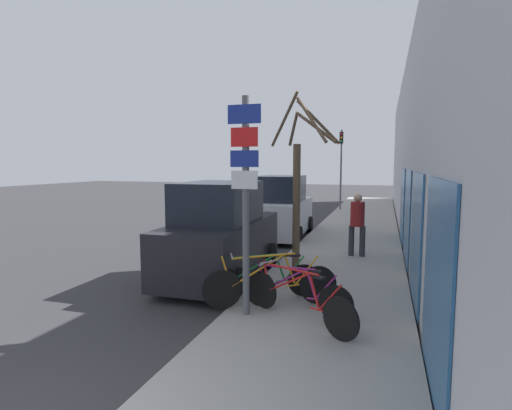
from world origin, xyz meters
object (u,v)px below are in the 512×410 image
at_px(signpost, 246,196).
at_px(parked_car_1, 281,210).
at_px(bicycle_1, 295,293).
at_px(bicycle_2, 271,284).
at_px(parked_car_0, 221,236).
at_px(pedestrian_near, 357,220).
at_px(bicycle_0, 298,299).
at_px(traffic_light, 341,159).
at_px(bicycle_3, 264,279).
at_px(street_tree, 298,188).

xyz_separation_m(signpost, parked_car_1, (-1.44, 8.07, -1.16)).
distance_m(signpost, bicycle_1, 1.90).
height_order(signpost, parked_car_1, signpost).
xyz_separation_m(bicycle_1, bicycle_2, (-0.50, 0.19, 0.05)).
distance_m(parked_car_0, pedestrian_near, 4.08).
distance_m(bicycle_0, traffic_light, 17.00).
bearing_deg(bicycle_2, parked_car_1, -13.99).
xyz_separation_m(bicycle_3, traffic_light, (-0.21, 15.78, 2.51)).
xyz_separation_m(bicycle_2, parked_car_0, (-1.77, 1.84, 0.48)).
bearing_deg(signpost, street_tree, 83.55).
bearing_deg(signpost, bicycle_0, -4.50).
xyz_separation_m(signpost, traffic_light, (-0.16, 16.70, 0.83)).
bearing_deg(bicycle_3, bicycle_2, -174.03).
distance_m(bicycle_0, pedestrian_near, 5.28).
bearing_deg(parked_car_1, bicycle_3, -80.34).
height_order(pedestrian_near, traffic_light, traffic_light).
bearing_deg(bicycle_2, pedestrian_near, -41.83).
bearing_deg(bicycle_3, parked_car_0, 20.52).
height_order(bicycle_1, parked_car_0, parked_car_0).
height_order(bicycle_2, bicycle_3, bicycle_2).
xyz_separation_m(parked_car_0, pedestrian_near, (2.99, 2.78, 0.12)).
relative_size(bicycle_1, parked_car_1, 0.48).
distance_m(bicycle_2, parked_car_1, 7.76).
bearing_deg(traffic_light, parked_car_1, -98.44).
bearing_deg(street_tree, bicycle_0, -77.80).
xyz_separation_m(signpost, pedestrian_near, (1.53, 5.13, -1.03)).
bearing_deg(bicycle_0, parked_car_1, 48.83).
height_order(bicycle_1, bicycle_3, bicycle_3).
relative_size(bicycle_3, parked_car_1, 0.47).
height_order(signpost, street_tree, street_tree).
relative_size(signpost, parked_car_1, 0.87).
bearing_deg(bicycle_3, street_tree, -34.11).
xyz_separation_m(bicycle_0, pedestrian_near, (0.59, 5.21, 0.63)).
bearing_deg(pedestrian_near, bicycle_2, 76.49).
height_order(street_tree, traffic_light, traffic_light).
height_order(bicycle_0, street_tree, street_tree).
xyz_separation_m(pedestrian_near, street_tree, (-1.21, -2.34, 1.01)).
bearing_deg(bicycle_1, signpost, 123.63).
relative_size(pedestrian_near, traffic_light, 0.39).
xyz_separation_m(parked_car_1, traffic_light, (1.28, 8.64, 1.99)).
bearing_deg(signpost, parked_car_0, 121.87).
relative_size(parked_car_1, street_tree, 1.00).
distance_m(bicycle_2, bicycle_3, 0.48).
xyz_separation_m(bicycle_3, parked_car_1, (-1.49, 7.15, 0.51)).
xyz_separation_m(signpost, bicycle_3, (0.05, 0.92, -1.68)).
height_order(parked_car_0, pedestrian_near, parked_car_0).
relative_size(bicycle_2, parked_car_0, 0.53).
bearing_deg(traffic_light, street_tree, -88.03).
relative_size(parked_car_1, traffic_light, 0.95).
height_order(parked_car_0, street_tree, street_tree).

